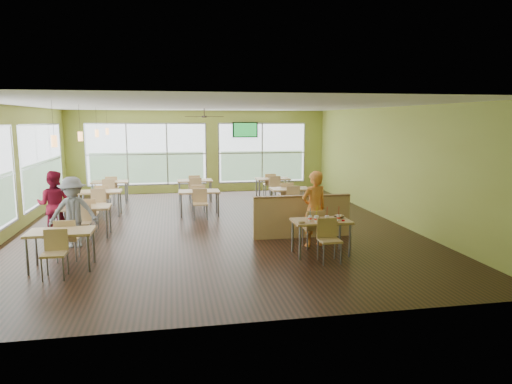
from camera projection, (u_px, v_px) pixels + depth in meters
room at (213, 167)px, 12.05m from camera, size 12.00×12.04×3.20m
window_bays at (122, 163)px, 14.58m from camera, size 9.24×10.24×2.38m
main_table at (321, 225)px, 9.64m from camera, size 1.22×1.52×0.87m
half_wall_divider at (302, 216)px, 11.07m from camera, size 2.40×0.14×1.04m
dining_tables at (174, 194)px, 13.67m from camera, size 6.92×8.72×0.87m
pendant_lights at (89, 135)px, 11.99m from camera, size 0.11×7.31×0.86m
ceiling_fan at (204, 116)px, 14.75m from camera, size 1.25×1.25×0.29m
tv_backwall at (245, 130)px, 17.96m from camera, size 1.00×0.07×0.60m
man_plaid at (314, 209)px, 10.25m from camera, size 0.72×0.56×1.72m
patron_maroon at (54, 204)px, 11.02m from camera, size 0.84×0.67×1.64m
patron_grey at (73, 212)px, 10.19m from camera, size 1.08×0.69×1.59m
cup_blue at (310, 218)px, 9.50m from camera, size 0.09×0.09×0.31m
cup_yellow at (316, 219)px, 9.40m from camera, size 0.10×0.10×0.36m
cup_red_near at (327, 218)px, 9.44m from camera, size 0.10×0.10×0.34m
cup_red_far at (339, 217)px, 9.55m from camera, size 0.09×0.09×0.33m
food_basket at (339, 216)px, 9.83m from camera, size 0.23×0.23×0.05m
ketchup_cup at (343, 220)px, 9.51m from camera, size 0.06×0.06×0.03m
wrapper_left at (302, 222)px, 9.34m from camera, size 0.18×0.17×0.04m
wrapper_mid at (316, 218)px, 9.74m from camera, size 0.20×0.19×0.04m
wrapper_right at (335, 222)px, 9.36m from camera, size 0.17×0.16×0.04m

